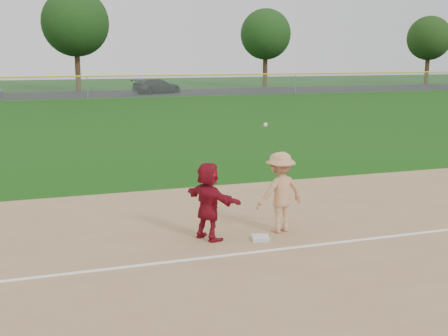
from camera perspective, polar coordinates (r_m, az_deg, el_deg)
name	(u,v)px	position (r m, az deg, el deg)	size (l,w,h in m)	color
ground	(246,240)	(12.17, 2.21, -7.36)	(160.00, 160.00, 0.00)	#15460D
foul_line	(259,252)	(11.46, 3.62, -8.47)	(60.00, 0.10, 0.01)	white
parking_asphalt	(83,94)	(57.07, -14.15, 7.26)	(120.00, 10.00, 0.01)	black
first_base	(260,238)	(12.15, 3.72, -7.11)	(0.36, 0.36, 0.08)	silver
base_runner	(208,201)	(11.96, -1.59, -3.38)	(1.56, 0.50, 1.69)	maroon
car_right	(157,86)	(57.24, -6.83, 8.28)	(2.06, 5.07, 1.47)	black
first_base_play	(280,192)	(12.53, 5.72, -2.46)	(1.28, 0.90, 2.50)	#ACACAF
outfield_fence	(87,77)	(50.99, -13.75, 9.01)	(110.00, 0.12, 110.00)	#999EA0
tree_2	(75,23)	(62.50, -14.86, 14.05)	(7.00, 7.00, 10.58)	#3D2516
tree_3	(266,34)	(68.74, 4.25, 13.39)	(6.00, 6.00, 9.19)	#342313
tree_4	(429,38)	(78.44, 20.12, 12.27)	(5.60, 5.60, 8.67)	#3A2715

